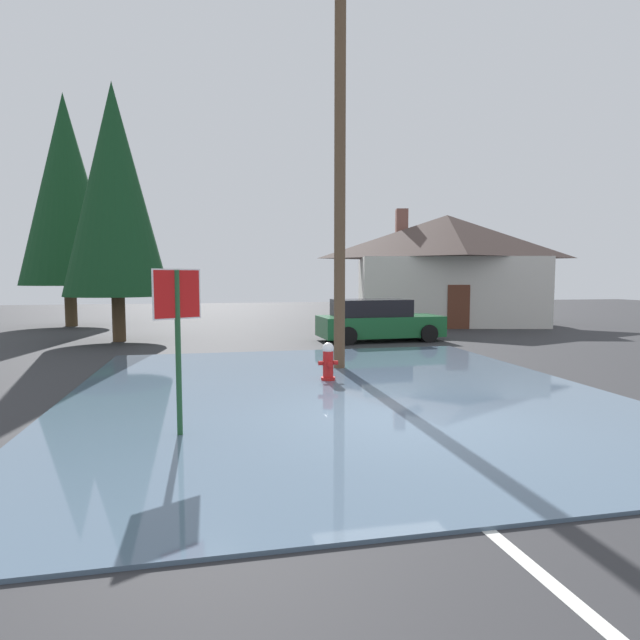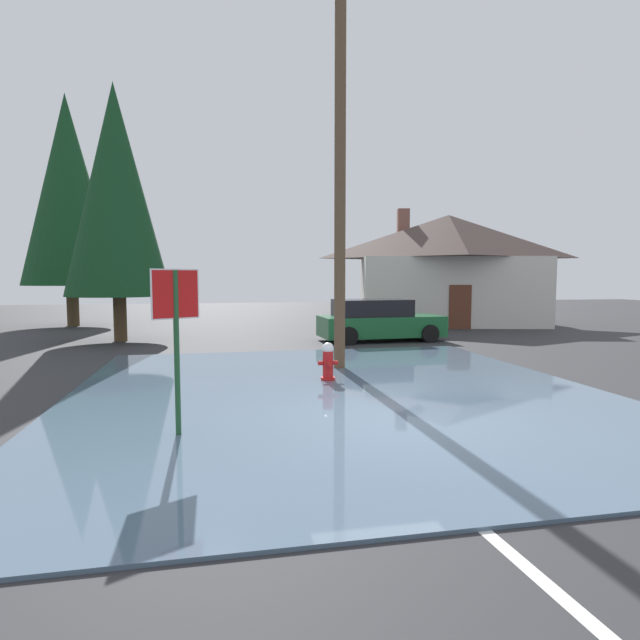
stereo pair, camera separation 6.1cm
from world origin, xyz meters
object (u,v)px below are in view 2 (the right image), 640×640
(pine_tree_tall_left, at_px, (116,191))
(pine_tree_mid_left, at_px, (68,191))
(fire_hydrant, at_px, (328,363))
(stop_sign_near, at_px, (176,318))
(parked_car, at_px, (378,321))
(house, at_px, (448,268))
(utility_pole, at_px, (340,162))

(pine_tree_tall_left, relative_size, pine_tree_mid_left, 0.85)
(fire_hydrant, bearing_deg, stop_sign_near, -130.77)
(pine_tree_mid_left, bearing_deg, parked_car, -33.85)
(house, height_order, pine_tree_tall_left, pine_tree_tall_left)
(house, bearing_deg, utility_pole, -126.03)
(parked_car, bearing_deg, pine_tree_mid_left, 146.15)
(house, bearing_deg, stop_sign_near, -126.06)
(pine_tree_mid_left, bearing_deg, house, -7.41)
(fire_hydrant, xyz_separation_m, pine_tree_mid_left, (-9.20, 15.35, 5.98))
(utility_pole, height_order, house, utility_pole)
(stop_sign_near, bearing_deg, utility_pole, 53.85)
(stop_sign_near, relative_size, parked_car, 0.54)
(pine_tree_mid_left, bearing_deg, stop_sign_near, -71.71)
(house, xyz_separation_m, parked_car, (-5.59, -6.09, -2.09))
(fire_hydrant, xyz_separation_m, pine_tree_tall_left, (-5.89, 8.67, 5.00))
(pine_tree_tall_left, xyz_separation_m, pine_tree_mid_left, (-3.31, 6.68, 0.98))
(parked_car, bearing_deg, pine_tree_tall_left, 169.18)
(parked_car, xyz_separation_m, pine_tree_mid_left, (-12.61, 8.45, 5.68))
(fire_hydrant, height_order, pine_tree_tall_left, pine_tree_tall_left)
(utility_pole, distance_m, parked_car, 7.52)
(fire_hydrant, xyz_separation_m, house, (8.99, 12.99, 2.39))
(stop_sign_near, relative_size, pine_tree_mid_left, 0.22)
(stop_sign_near, bearing_deg, fire_hydrant, 49.23)
(house, distance_m, parked_car, 8.53)
(stop_sign_near, xyz_separation_m, fire_hydrant, (2.99, 3.46, -1.31))
(stop_sign_near, xyz_separation_m, pine_tree_mid_left, (-6.22, 18.81, 4.67))
(stop_sign_near, height_order, pine_tree_tall_left, pine_tree_tall_left)
(utility_pole, relative_size, house, 0.96)
(parked_car, distance_m, pine_tree_mid_left, 16.21)
(stop_sign_near, xyz_separation_m, parked_car, (6.39, 10.36, -1.01))
(house, bearing_deg, pine_tree_mid_left, 172.59)
(parked_car, bearing_deg, fire_hydrant, -116.25)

